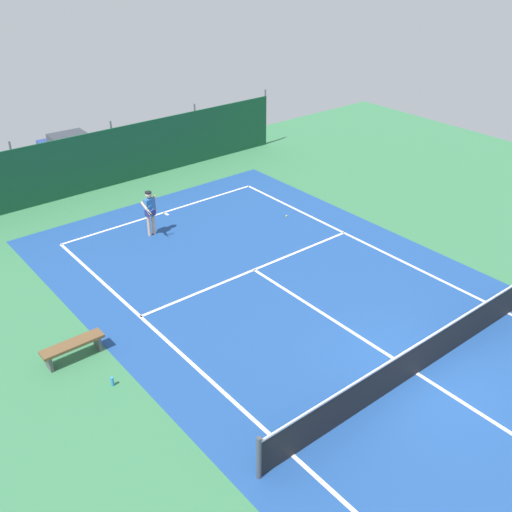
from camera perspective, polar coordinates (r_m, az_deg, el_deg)
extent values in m
plane|color=#387A4C|center=(15.49, 15.07, -10.77)|extent=(36.00, 36.00, 0.00)
cube|color=#1E478C|center=(15.49, 15.08, -10.76)|extent=(11.02, 26.60, 0.01)
cube|color=white|center=(23.09, -8.77, 4.13)|extent=(8.22, 0.10, 0.01)
cube|color=white|center=(13.14, 3.49, -18.43)|extent=(0.10, 23.80, 0.01)
cube|color=white|center=(18.46, 22.91, -5.03)|extent=(0.10, 23.80, 0.01)
cube|color=white|center=(19.04, -0.18, -1.32)|extent=(8.22, 0.10, 0.01)
cube|color=white|center=(15.49, 15.08, -10.74)|extent=(0.10, 12.80, 0.01)
cube|color=white|center=(22.97, -8.58, 4.01)|extent=(0.10, 0.30, 0.01)
cube|color=black|center=(15.20, 15.31, -9.40)|extent=(9.92, 0.03, 0.95)
cube|color=white|center=(14.90, 15.56, -7.90)|extent=(9.92, 0.04, 0.05)
cylinder|color=#47474C|center=(12.34, 0.29, -18.73)|extent=(0.10, 0.10, 1.10)
cube|color=#14472D|center=(25.69, -13.29, 9.21)|extent=(16.22, 0.06, 2.40)
cylinder|color=#595B60|center=(24.37, -21.92, 7.11)|extent=(0.08, 0.08, 2.70)
cylinder|color=#595B60|center=(25.69, -13.39, 9.56)|extent=(0.08, 0.08, 2.70)
cylinder|color=#595B60|center=(27.56, -5.76, 11.55)|extent=(0.08, 0.08, 2.70)
cylinder|color=#595B60|center=(29.86, 0.88, 13.10)|extent=(0.08, 0.08, 2.70)
cube|color=#234C1E|center=(26.43, -13.73, 8.22)|extent=(14.60, 0.70, 1.10)
cylinder|color=#D8AD8C|center=(21.39, -9.76, 3.10)|extent=(0.12, 0.12, 0.82)
cylinder|color=#D8AD8C|center=(21.29, -10.18, 2.93)|extent=(0.12, 0.12, 0.82)
cylinder|color=navy|center=(21.13, -10.09, 4.21)|extent=(0.40, 0.40, 0.22)
cube|color=#2D6BB7|center=(21.05, -10.13, 4.70)|extent=(0.38, 0.25, 0.56)
sphere|color=#D8AD8C|center=(20.87, -10.24, 5.77)|extent=(0.22, 0.22, 0.22)
cylinder|color=black|center=(20.84, -10.26, 6.00)|extent=(0.23, 0.23, 0.04)
cylinder|color=#D8AD8C|center=(21.16, -9.65, 4.96)|extent=(0.09, 0.09, 0.58)
cylinder|color=#D8AD8C|center=(20.82, -10.44, 4.48)|extent=(0.16, 0.53, 0.41)
cylinder|color=black|center=(20.62, -10.01, 3.92)|extent=(0.07, 0.28, 0.13)
torus|color=teal|center=(20.53, -10.06, 4.47)|extent=(0.32, 0.17, 0.29)
sphere|color=#CCDB33|center=(22.52, 2.93, 3.84)|extent=(0.07, 0.07, 0.07)
cube|color=navy|center=(27.49, -16.95, 8.98)|extent=(1.94, 4.26, 0.80)
cube|color=#2D333D|center=(27.27, -17.16, 10.31)|extent=(1.59, 1.94, 0.56)
cylinder|color=black|center=(28.53, -19.50, 8.44)|extent=(0.24, 0.65, 0.64)
cylinder|color=black|center=(29.06, -16.16, 9.34)|extent=(0.24, 0.65, 0.64)
cylinder|color=black|center=(26.20, -17.58, 6.94)|extent=(0.24, 0.65, 0.64)
cylinder|color=black|center=(26.78, -14.00, 7.93)|extent=(0.24, 0.65, 0.64)
cube|color=brown|center=(15.84, -17.14, -8.04)|extent=(1.60, 0.40, 0.08)
cube|color=#4C4C51|center=(15.83, -19.18, -9.50)|extent=(0.08, 0.36, 0.45)
cube|color=#4C4C51|center=(16.15, -14.91, -7.87)|extent=(0.08, 0.36, 0.45)
cylinder|color=#338CD8|center=(14.98, -13.55, -11.56)|extent=(0.08, 0.08, 0.24)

